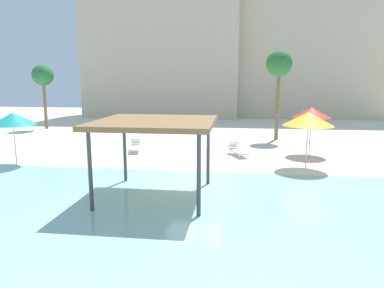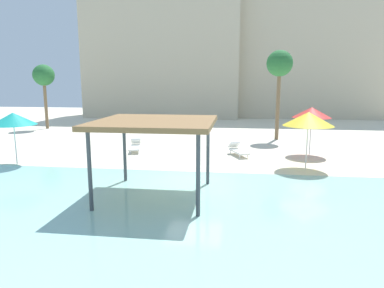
% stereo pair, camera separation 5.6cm
% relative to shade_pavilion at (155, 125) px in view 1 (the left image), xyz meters
% --- Properties ---
extents(ground_plane, '(80.00, 80.00, 0.00)m').
position_rel_shade_pavilion_xyz_m(ground_plane, '(1.16, 2.23, -2.76)').
color(ground_plane, beige).
extents(lagoon_water, '(44.00, 13.50, 0.04)m').
position_rel_shade_pavilion_xyz_m(lagoon_water, '(1.16, -3.02, -2.74)').
color(lagoon_water, '#99D1C6').
rests_on(lagoon_water, ground).
extents(shade_pavilion, '(4.31, 4.31, 2.94)m').
position_rel_shade_pavilion_xyz_m(shade_pavilion, '(0.00, 0.00, 0.00)').
color(shade_pavilion, '#42474C').
rests_on(shade_pavilion, ground).
extents(beach_umbrella_yellow_0, '(2.47, 2.47, 2.85)m').
position_rel_shade_pavilion_xyz_m(beach_umbrella_yellow_0, '(6.47, 5.26, -0.26)').
color(beach_umbrella_yellow_0, silver).
rests_on(beach_umbrella_yellow_0, ground).
extents(beach_umbrella_teal_2, '(2.32, 2.32, 2.74)m').
position_rel_shade_pavilion_xyz_m(beach_umbrella_teal_2, '(-8.51, 4.14, -0.34)').
color(beach_umbrella_teal_2, silver).
rests_on(beach_umbrella_teal_2, ground).
extents(beach_umbrella_red_4, '(2.24, 2.24, 2.84)m').
position_rel_shade_pavilion_xyz_m(beach_umbrella_red_4, '(7.31, 8.72, -0.23)').
color(beach_umbrella_red_4, silver).
rests_on(beach_umbrella_red_4, ground).
extents(lounge_chair_0, '(1.29, 1.98, 0.74)m').
position_rel_shade_pavilion_xyz_m(lounge_chair_0, '(3.05, 7.96, -2.43)').
color(lounge_chair_0, white).
rests_on(lounge_chair_0, ground).
extents(lounge_chair_1, '(0.99, 1.98, 0.74)m').
position_rel_shade_pavilion_xyz_m(lounge_chair_1, '(-3.31, 8.36, -2.43)').
color(lounge_chair_1, white).
rests_on(lounge_chair_1, ground).
extents(palm_tree_0, '(1.90, 1.90, 6.56)m').
position_rel_shade_pavilion_xyz_m(palm_tree_0, '(5.94, 14.11, 2.68)').
color(palm_tree_0, brown).
rests_on(palm_tree_0, ground).
extents(palm_tree_1, '(1.90, 1.90, 5.81)m').
position_rel_shade_pavilion_xyz_m(palm_tree_1, '(-14.47, 17.56, 1.98)').
color(palm_tree_1, brown).
rests_on(palm_tree_1, ground).
extents(hotel_block_0, '(18.37, 8.80, 15.44)m').
position_rel_shade_pavilion_xyz_m(hotel_block_0, '(-6.17, 31.42, 4.96)').
color(hotel_block_0, beige).
rests_on(hotel_block_0, ground).
extents(hotel_block_1, '(21.29, 11.43, 16.79)m').
position_rel_shade_pavilion_xyz_m(hotel_block_1, '(9.62, 34.57, 5.64)').
color(hotel_block_1, beige).
rests_on(hotel_block_1, ground).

